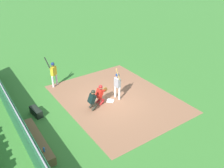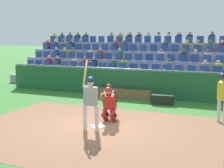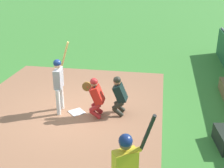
{
  "view_description": "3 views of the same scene",
  "coord_description": "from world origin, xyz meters",
  "views": [
    {
      "loc": [
        10.75,
        -7.08,
        8.16
      ],
      "look_at": [
        0.29,
        -0.07,
        1.36
      ],
      "focal_mm": 38.76,
      "sensor_mm": 36.0,
      "label": 1
    },
    {
      "loc": [
        -4.57,
        9.28,
        3.01
      ],
      "look_at": [
        -0.22,
        -0.71,
        1.37
      ],
      "focal_mm": 50.42,
      "sensor_mm": 36.0,
      "label": 2
    },
    {
      "loc": [
        -7.89,
        -2.64,
        4.37
      ],
      "look_at": [
        0.48,
        -1.07,
        0.89
      ],
      "focal_mm": 45.94,
      "sensor_mm": 36.0,
      "label": 3
    }
  ],
  "objects": [
    {
      "name": "batter_at_plate",
      "position": [
        -0.01,
        0.53,
        1.1
      ],
      "size": [
        0.58,
        0.45,
        2.28
      ],
      "color": "silver",
      "rests_on": "ground_plane"
    },
    {
      "name": "ground_plane",
      "position": [
        0.0,
        0.0,
        0.0
      ],
      "size": [
        160.0,
        160.0,
        0.0
      ],
      "primitive_type": "plane",
      "color": "#3A7A2F"
    },
    {
      "name": "catcher_crouching",
      "position": [
        -0.1,
        -0.67,
        0.72
      ],
      "size": [
        0.47,
        0.73,
        1.3
      ],
      "color": "#A81F20",
      "rests_on": "ground_plane"
    },
    {
      "name": "infield_dirt_patch",
      "position": [
        0.0,
        0.5,
        0.0
      ],
      "size": [
        8.37,
        6.58,
        0.01
      ],
      "primitive_type": "cube",
      "rotation": [
        0.0,
        0.0,
        0.01
      ],
      "color": "#916145",
      "rests_on": "ground_plane"
    },
    {
      "name": "equipment_duffel_bag",
      "position": [
        -1.11,
        -4.35,
        0.21
      ],
      "size": [
        1.03,
        0.5,
        0.43
      ],
      "primitive_type": "cube",
      "rotation": [
        0.0,
        0.0,
        0.14
      ],
      "color": "black",
      "rests_on": "ground_plane"
    },
    {
      "name": "home_plate_umpire",
      "position": [
        0.16,
        -1.35,
        0.7
      ],
      "size": [
        0.47,
        0.46,
        1.29
      ],
      "color": "black",
      "rests_on": "ground_plane"
    },
    {
      "name": "home_plate_marker",
      "position": [
        0.0,
        0.0,
        0.02
      ],
      "size": [
        0.62,
        0.62,
        0.02
      ],
      "primitive_type": "cube",
      "rotation": [
        0.0,
        0.0,
        0.79
      ],
      "color": "white",
      "rests_on": "infield_dirt_patch"
    },
    {
      "name": "on_deck_batter",
      "position": [
        -3.81,
        -2.12,
        1.1
      ],
      "size": [
        0.42,
        0.78,
        2.23
      ],
      "color": "silver",
      "rests_on": "ground_plane"
    }
  ]
}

